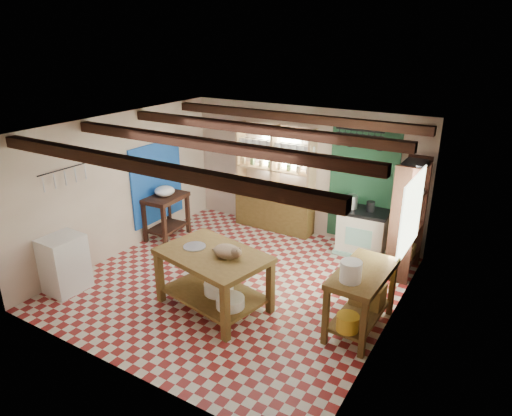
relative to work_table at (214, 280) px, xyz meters
The scene contains 30 objects.
floor 0.89m from the work_table, 98.43° to the left, with size 5.00×5.00×0.02m, color maroon.
ceiling 2.28m from the work_table, 98.43° to the left, with size 5.00×5.00×0.02m, color #46474B.
wall_back 3.37m from the work_table, 91.97° to the left, with size 5.00×0.04×2.60m, color beige.
wall_front 1.94m from the work_table, 93.67° to the right, with size 5.00×0.04×2.60m, color beige.
wall_left 2.85m from the work_table, 163.86° to the left, with size 0.04×5.00×2.60m, color beige.
wall_right 2.65m from the work_table, 17.56° to the left, with size 0.04×5.00×2.60m, color beige.
ceiling_beams 2.17m from the work_table, 98.43° to the left, with size 5.00×3.80×0.15m, color #361C13.
blue_wall_patch 3.14m from the work_table, 147.33° to the left, with size 0.04×1.40×1.60m, color #164AA9.
green_wall_patch 3.51m from the work_table, 70.57° to the left, with size 1.30×0.04×2.30m, color #1D492E.
window_back 3.52m from the work_table, 100.71° to the left, with size 0.90×0.02×0.80m, color silver.
window_right 3.10m from the work_table, 36.56° to the left, with size 0.02×1.30×1.20m, color silver.
utensil_rail 2.91m from the work_table, behind, with size 0.06×0.90×0.28m, color black.
pot_rack 3.49m from the work_table, 67.92° to the left, with size 0.86×0.12×0.36m, color black.
shelving_unit 3.20m from the work_table, 102.18° to the left, with size 1.70×0.34×2.20m, color tan.
tall_rack 3.40m from the work_table, 49.69° to the left, with size 0.40×0.86×2.00m, color #361C13.
work_table is the anchor object (origin of this frame).
stove 3.19m from the work_table, 65.62° to the left, with size 0.88×0.60×0.86m, color beige.
prep_table 2.79m from the work_table, 145.96° to the left, with size 0.60×0.88×0.89m, color #361C13.
white_cabinet 2.48m from the work_table, 160.29° to the right, with size 0.52×0.62×0.93m, color white.
right_counter 2.15m from the work_table, 16.24° to the left, with size 0.64×1.27×0.91m, color brown.
cat 0.60m from the work_table, ahead, with size 0.42×0.32×0.19m, color #947556.
steel_tray 0.58m from the work_table, behind, with size 0.34×0.34×0.02m, color #B6B6BE.
basin_large 0.15m from the work_table, 33.51° to the left, with size 0.45×0.45×0.16m, color white.
basin_small 0.48m from the work_table, 24.02° to the right, with size 0.41×0.41×0.15m, color white.
kettle_left 3.13m from the work_table, 69.73° to the left, with size 0.21×0.21×0.25m, color #B6B6BE.
kettle_right 3.28m from the work_table, 64.05° to the left, with size 0.15×0.15×0.19m, color black.
enamel_bowl 2.84m from the work_table, 145.96° to the left, with size 0.40×0.40×0.20m, color white.
white_bucket 2.11m from the work_table, ahead, with size 0.28×0.28×0.28m, color white.
wicker_basket 2.27m from the work_table, 23.47° to the left, with size 0.45×0.36×0.31m, color olive.
yellow_tub 2.06m from the work_table, ahead, with size 0.30×0.30×0.22m, color gold.
Camera 1 is at (3.74, -5.55, 3.91)m, focal length 32.00 mm.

